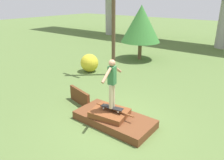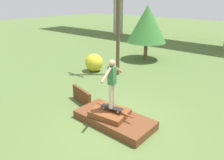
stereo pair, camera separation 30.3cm
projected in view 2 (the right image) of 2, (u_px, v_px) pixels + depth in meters
name	position (u px, v px, depth m)	size (l,w,h in m)	color
ground_plane	(114.00, 123.00, 7.54)	(80.00, 80.00, 0.00)	#567038
scrap_pile	(113.00, 118.00, 7.48)	(2.73, 1.34, 0.54)	brown
scrap_plank_loose	(82.00, 96.00, 8.86)	(1.31, 0.41, 0.62)	#5B3319
skateboard	(112.00, 108.00, 7.29)	(0.82, 0.35, 0.09)	black
skater	(112.00, 80.00, 6.95)	(0.29, 1.24, 1.64)	#C6B78E
utility_pole	(118.00, 7.00, 11.02)	(1.30, 0.20, 7.01)	brown
tree_behind_left	(147.00, 24.00, 14.43)	(2.64, 2.64, 3.63)	brown
bush_yellow_flowering	(94.00, 63.00, 12.68)	(1.03, 1.03, 1.03)	gold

